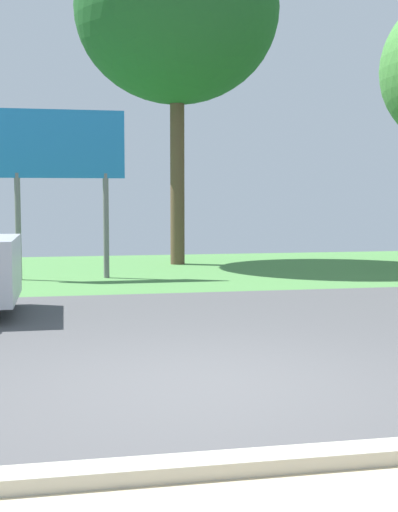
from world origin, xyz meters
The scene contains 3 objects.
ground_plane centered at (0.00, 2.95, -0.05)m, with size 40.00×22.00×0.20m.
roadside_billboard centered at (-1.32, 8.57, 2.55)m, with size 2.60×0.12×3.50m.
tree_center_back centered at (1.54, 11.21, 6.30)m, with size 5.05×5.05×8.61m.
Camera 1 is at (-1.28, -6.09, 1.73)m, focal length 48.46 mm.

